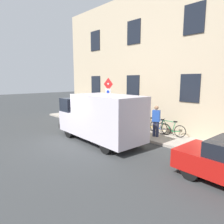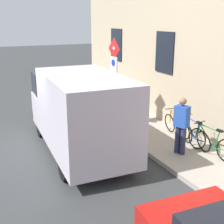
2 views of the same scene
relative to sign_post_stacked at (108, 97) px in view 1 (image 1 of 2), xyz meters
The scene contains 10 objects.
ground_plane 3.58m from the sign_post_stacked, behind, with size 80.00×80.00×0.00m, color #343638.
sidewalk_slab 2.28m from the sign_post_stacked, 25.10° to the right, with size 2.11×16.52×0.14m, color #A3998C.
building_facade 3.20m from the sign_post_stacked, 10.04° to the right, with size 0.75×14.52×8.76m.
sign_post_stacked is the anchor object (origin of this frame).
delivery_van 2.53m from the sign_post_stacked, 142.80° to the right, with size 2.26×5.42×2.50m.
bicycle_green 4.24m from the sign_post_stacked, 69.70° to the right, with size 0.47×1.71×0.89m.
bicycle_blue 3.58m from the sign_post_stacked, 64.75° to the right, with size 0.46×1.71×0.89m.
bicycle_orange 2.99m from the sign_post_stacked, 57.00° to the right, with size 0.46×1.71×0.89m.
pedestrian 3.43m from the sign_post_stacked, 79.40° to the right, with size 0.39×0.47×1.72m.
litter_bin 1.92m from the sign_post_stacked, 82.44° to the right, with size 0.44×0.44×0.90m, color #2D5133.
Camera 1 is at (-5.65, -8.89, 3.23)m, focal length 31.96 mm.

